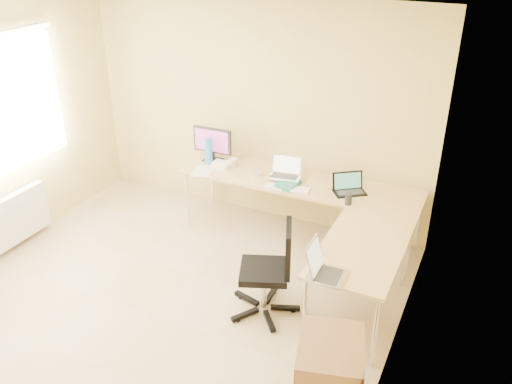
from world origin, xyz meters
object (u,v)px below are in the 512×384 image
at_px(monitor, 213,144).
at_px(laptop_return, 328,264).
at_px(desk_return, 359,281).
at_px(keyboard, 287,188).
at_px(water_bottle, 208,151).
at_px(mug, 233,163).
at_px(laptop_center, 285,168).
at_px(laptop_black, 350,184).
at_px(office_chair, 264,266).
at_px(desk_fan, 225,148).
at_px(desk_main, 299,210).

bearing_deg(monitor, laptop_return, -40.21).
height_order(desk_return, keyboard, keyboard).
distance_m(water_bottle, laptop_return, 2.49).
bearing_deg(monitor, mug, -12.51).
relative_size(laptop_center, keyboard, 0.72).
bearing_deg(laptop_center, keyboard, -66.93).
relative_size(mug, laptop_return, 0.31).
height_order(water_bottle, laptop_return, water_bottle).
bearing_deg(water_bottle, laptop_black, -0.87).
relative_size(keyboard, water_bottle, 1.52).
bearing_deg(office_chair, desk_fan, 106.76).
relative_size(desk_return, laptop_return, 3.65).
height_order(desk_return, water_bottle, water_bottle).
bearing_deg(laptop_black, office_chair, -143.97).
relative_size(desk_return, laptop_black, 3.97).
relative_size(desk_fan, office_chair, 0.27).
height_order(laptop_center, desk_fan, laptop_center).
distance_m(desk_main, laptop_return, 1.83).
xyz_separation_m(desk_return, mug, (-1.81, 1.01, 0.42)).
xyz_separation_m(monitor, office_chair, (1.31, -1.42, -0.44)).
bearing_deg(keyboard, desk_main, 72.60).
height_order(desk_main, water_bottle, water_bottle).
distance_m(desk_main, laptop_black, 0.74).
bearing_deg(laptop_return, laptop_center, 32.21).
distance_m(desk_main, keyboard, 0.45).
bearing_deg(desk_main, water_bottle, -178.75).
height_order(desk_main, office_chair, office_chair).
xyz_separation_m(desk_return, desk_fan, (-2.01, 1.20, 0.49)).
bearing_deg(desk_return, desk_main, 134.27).
bearing_deg(keyboard, laptop_black, 10.84).
height_order(monitor, keyboard, monitor).
relative_size(monitor, laptop_center, 1.39).
height_order(desk_return, monitor, monitor).
bearing_deg(monitor, desk_main, -4.39).
height_order(monitor, laptop_center, monitor).
distance_m(keyboard, laptop_return, 1.58).
xyz_separation_m(desk_return, laptop_return, (-0.14, -0.55, 0.48)).
height_order(desk_main, keyboard, keyboard).
bearing_deg(laptop_center, desk_main, 18.94).
distance_m(desk_return, laptop_return, 0.75).
bearing_deg(laptop_return, monitor, 48.84).
height_order(laptop_black, water_bottle, water_bottle).
height_order(laptop_center, laptop_black, laptop_center).
bearing_deg(water_bottle, desk_main, 1.25).
relative_size(keyboard, office_chair, 0.51).
height_order(water_bottle, desk_fan, water_bottle).
bearing_deg(monitor, desk_fan, 53.57).
xyz_separation_m(monitor, desk_fan, (0.09, 0.12, -0.08)).
distance_m(desk_main, water_bottle, 1.24).
relative_size(monitor, desk_fan, 1.92).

